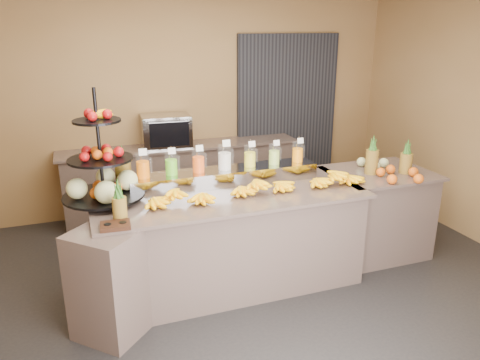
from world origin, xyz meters
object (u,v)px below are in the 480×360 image
banana_heap (259,186)px  fruit_stand (108,174)px  oven_warmer (166,131)px  right_fruit_pile (393,169)px  pitcher_tray (225,176)px  condiment_caddy (115,226)px

banana_heap → fruit_stand: (-1.31, 0.27, 0.18)m
fruit_stand → oven_warmer: size_ratio=1.64×
right_fruit_pile → pitcher_tray: bearing=167.9°
pitcher_tray → right_fruit_pile: bearing=-12.1°
right_fruit_pile → oven_warmer: (-1.92, 2.03, 0.12)m
fruit_stand → oven_warmer: fruit_stand is taller
banana_heap → condiment_caddy: 1.37m
fruit_stand → right_fruit_pile: 2.80m
fruit_stand → pitcher_tray: bearing=20.0°
banana_heap → condiment_caddy: size_ratio=9.55×
fruit_stand → condiment_caddy: size_ratio=4.40×
fruit_stand → banana_heap: bearing=3.5°
fruit_stand → condiment_caddy: bearing=-76.7°
pitcher_tray → banana_heap: 0.42m
banana_heap → oven_warmer: 2.08m
pitcher_tray → banana_heap: bearing=-59.6°
oven_warmer → pitcher_tray: bearing=-78.7°
right_fruit_pile → banana_heap: bearing=179.9°
fruit_stand → right_fruit_pile: bearing=9.5°
oven_warmer → condiment_caddy: bearing=-107.0°
banana_heap → right_fruit_pile: size_ratio=4.48×
banana_heap → oven_warmer: (-0.44, 2.03, 0.13)m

